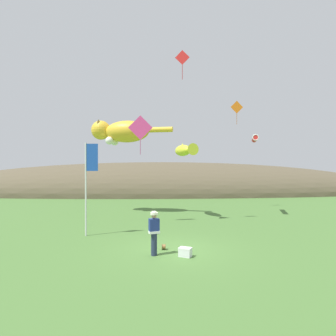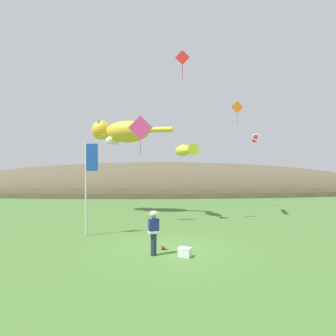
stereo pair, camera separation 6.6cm
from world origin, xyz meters
name	(u,v)px [view 1 (the left image)]	position (x,y,z in m)	size (l,w,h in m)	color
ground_plane	(172,250)	(0.00, 0.00, 0.00)	(120.00, 120.00, 0.00)	#477033
distant_hill_ridge	(161,193)	(0.00, 26.40, 0.00)	(62.10, 14.17, 8.06)	brown
festival_attendant	(154,232)	(-0.74, -0.73, 0.95)	(0.48, 0.38, 1.77)	#232D47
kite_spool	(164,247)	(-0.34, 0.08, 0.13)	(0.16, 0.25, 0.25)	olive
picnic_cooler	(185,252)	(0.49, -0.94, 0.18)	(0.58, 0.51, 0.36)	white
festival_banner_pole	(89,175)	(-4.13, 2.76, 3.13)	(0.66, 0.08, 4.78)	silver
kite_giant_cat	(121,132)	(-3.30, 10.01, 6.14)	(6.22, 2.62, 1.93)	gold
kite_fish_windsock	(185,150)	(1.28, 7.76, 4.66)	(1.58, 3.01, 0.89)	yellow
kite_tube_streamer	(255,139)	(6.48, 8.70, 5.54)	(1.02, 2.36, 0.44)	red
kite_diamond_red	(182,58)	(0.94, 5.63, 10.21)	(0.89, 0.14, 1.80)	red
kite_diamond_orange	(237,107)	(6.00, 11.80, 8.41)	(1.06, 0.08, 1.96)	orange
kite_diamond_pink	(140,128)	(-1.63, 5.68, 5.92)	(1.50, 0.05, 2.40)	#E53F8C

